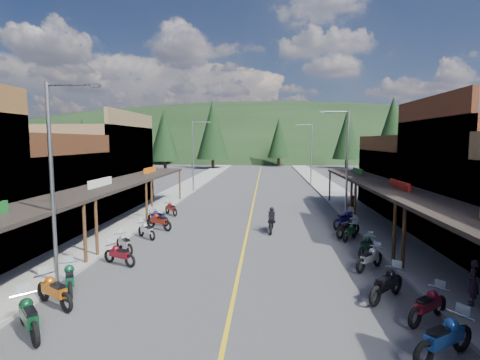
% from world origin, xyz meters
% --- Properties ---
extents(ground, '(220.00, 220.00, 0.00)m').
position_xyz_m(ground, '(0.00, 0.00, 0.00)').
color(ground, '#38383A').
rests_on(ground, ground).
extents(centerline, '(0.15, 90.00, 0.01)m').
position_xyz_m(centerline, '(0.00, 20.00, 0.01)').
color(centerline, gold).
rests_on(centerline, ground).
extents(sidewalk_west, '(3.40, 94.00, 0.15)m').
position_xyz_m(sidewalk_west, '(-8.70, 20.00, 0.07)').
color(sidewalk_west, gray).
rests_on(sidewalk_west, ground).
extents(sidewalk_east, '(3.40, 94.00, 0.15)m').
position_xyz_m(sidewalk_east, '(8.70, 20.00, 0.07)').
color(sidewalk_east, gray).
rests_on(sidewalk_east, ground).
extents(shop_west_2, '(10.90, 9.00, 6.20)m').
position_xyz_m(shop_west_2, '(-13.75, 1.70, 2.53)').
color(shop_west_2, '#3F2111').
rests_on(shop_west_2, ground).
extents(shop_west_3, '(10.90, 10.20, 8.20)m').
position_xyz_m(shop_west_3, '(-13.78, 11.30, 3.52)').
color(shop_west_3, brown).
rests_on(shop_west_3, ground).
extents(shop_east_3, '(10.90, 10.20, 6.20)m').
position_xyz_m(shop_east_3, '(13.75, 11.30, 2.53)').
color(shop_east_3, '#4C2D16').
rests_on(shop_east_3, ground).
extents(streetlight_0, '(2.16, 0.18, 8.00)m').
position_xyz_m(streetlight_0, '(-6.95, -6.00, 4.46)').
color(streetlight_0, gray).
rests_on(streetlight_0, ground).
extents(streetlight_1, '(2.16, 0.18, 8.00)m').
position_xyz_m(streetlight_1, '(-6.95, 22.00, 4.46)').
color(streetlight_1, gray).
rests_on(streetlight_1, ground).
extents(streetlight_2, '(2.16, 0.18, 8.00)m').
position_xyz_m(streetlight_2, '(6.95, 8.00, 4.46)').
color(streetlight_2, gray).
rests_on(streetlight_2, ground).
extents(streetlight_3, '(2.16, 0.18, 8.00)m').
position_xyz_m(streetlight_3, '(6.95, 30.00, 4.46)').
color(streetlight_3, gray).
rests_on(streetlight_3, ground).
extents(ridge_hill, '(310.00, 140.00, 60.00)m').
position_xyz_m(ridge_hill, '(0.00, 135.00, 0.00)').
color(ridge_hill, black).
rests_on(ridge_hill, ground).
extents(pine_0, '(5.04, 5.04, 11.00)m').
position_xyz_m(pine_0, '(-40.00, 62.00, 6.48)').
color(pine_0, black).
rests_on(pine_0, ground).
extents(pine_1, '(5.88, 5.88, 12.50)m').
position_xyz_m(pine_1, '(-24.00, 70.00, 7.24)').
color(pine_1, black).
rests_on(pine_1, ground).
extents(pine_2, '(6.72, 6.72, 14.00)m').
position_xyz_m(pine_2, '(-10.00, 58.00, 7.99)').
color(pine_2, black).
rests_on(pine_2, ground).
extents(pine_3, '(5.04, 5.04, 11.00)m').
position_xyz_m(pine_3, '(4.00, 66.00, 6.48)').
color(pine_3, black).
rests_on(pine_3, ground).
extents(pine_4, '(5.88, 5.88, 12.50)m').
position_xyz_m(pine_4, '(18.00, 60.00, 7.24)').
color(pine_4, black).
rests_on(pine_4, ground).
extents(pine_5, '(6.72, 6.72, 14.00)m').
position_xyz_m(pine_5, '(34.00, 72.00, 7.99)').
color(pine_5, black).
rests_on(pine_5, ground).
extents(pine_6, '(5.04, 5.04, 11.00)m').
position_xyz_m(pine_6, '(46.00, 64.00, 6.48)').
color(pine_6, black).
rests_on(pine_6, ground).
extents(pine_7, '(5.88, 5.88, 12.50)m').
position_xyz_m(pine_7, '(-32.00, 76.00, 7.24)').
color(pine_7, black).
rests_on(pine_7, ground).
extents(pine_8, '(4.48, 4.48, 10.00)m').
position_xyz_m(pine_8, '(-22.00, 40.00, 5.98)').
color(pine_8, black).
rests_on(pine_8, ground).
extents(pine_9, '(4.93, 4.93, 10.80)m').
position_xyz_m(pine_9, '(24.00, 45.00, 6.38)').
color(pine_9, black).
rests_on(pine_9, ground).
extents(pine_10, '(5.38, 5.38, 11.60)m').
position_xyz_m(pine_10, '(-18.00, 50.00, 6.78)').
color(pine_10, black).
rests_on(pine_10, ground).
extents(pine_11, '(5.82, 5.82, 12.40)m').
position_xyz_m(pine_11, '(20.00, 38.00, 7.19)').
color(pine_11, black).
rests_on(pine_11, ground).
extents(bike_west_3, '(2.13, 2.17, 1.30)m').
position_xyz_m(bike_west_3, '(-5.85, -9.66, 0.65)').
color(bike_west_3, '#0B391C').
rests_on(bike_west_3, ground).
extents(bike_west_4, '(2.25, 1.80, 1.26)m').
position_xyz_m(bike_west_4, '(-6.20, -7.72, 0.63)').
color(bike_west_4, '#AE530C').
rests_on(bike_west_4, ground).
extents(bike_west_5, '(1.69, 2.23, 1.23)m').
position_xyz_m(bike_west_5, '(-6.29, -6.50, 0.62)').
color(bike_west_5, '#0E482E').
rests_on(bike_west_5, ground).
extents(bike_west_6, '(2.03, 1.43, 1.11)m').
position_xyz_m(bike_west_6, '(-5.65, -3.25, 0.55)').
color(bike_west_6, maroon).
rests_on(bike_west_6, ground).
extents(bike_west_7, '(1.78, 1.84, 1.10)m').
position_xyz_m(bike_west_7, '(-6.16, -1.30, 0.55)').
color(bike_west_7, gray).
rests_on(bike_west_7, ground).
extents(bike_west_8, '(1.79, 1.75, 1.07)m').
position_xyz_m(bike_west_8, '(-5.91, 1.56, 0.54)').
color(bike_west_8, '#AAAAAF').
rests_on(bike_west_8, ground).
extents(bike_west_9, '(2.27, 1.78, 1.26)m').
position_xyz_m(bike_west_9, '(-5.80, 3.77, 0.63)').
color(bike_west_9, maroon).
rests_on(bike_west_9, ground).
extents(bike_west_10, '(2.12, 1.75, 1.19)m').
position_xyz_m(bike_west_10, '(-6.25, 5.11, 0.60)').
color(bike_west_10, navy).
rests_on(bike_west_10, ground).
extents(bike_west_11, '(1.75, 1.94, 1.13)m').
position_xyz_m(bike_west_11, '(-6.24, 8.62, 0.56)').
color(bike_west_11, maroon).
rests_on(bike_west_11, ground).
extents(bike_east_3, '(2.38, 1.93, 1.34)m').
position_xyz_m(bike_east_3, '(5.90, -10.10, 0.67)').
color(bike_east_3, navy).
rests_on(bike_east_3, ground).
extents(bike_east_4, '(2.07, 1.88, 1.20)m').
position_xyz_m(bike_east_4, '(6.39, -7.94, 0.60)').
color(bike_east_4, maroon).
rests_on(bike_east_4, ground).
extents(bike_east_5, '(2.11, 2.15, 1.29)m').
position_xyz_m(bike_east_5, '(5.59, -6.33, 0.65)').
color(bike_east_5, black).
rests_on(bike_east_5, ground).
extents(bike_east_6, '(1.91, 1.90, 1.15)m').
position_xyz_m(bike_east_6, '(5.86, -3.07, 0.58)').
color(bike_east_6, '#939397').
rests_on(bike_east_6, ground).
extents(bike_east_7, '(1.60, 2.02, 1.12)m').
position_xyz_m(bike_east_7, '(6.24, -0.99, 0.56)').
color(bike_east_7, '#0B3716').
rests_on(bike_east_7, ground).
extents(bike_east_8, '(1.56, 1.90, 1.07)m').
position_xyz_m(bike_east_8, '(6.10, 1.99, 0.53)').
color(bike_east_8, '#0B3B17').
rests_on(bike_east_8, ground).
extents(bike_east_9, '(2.08, 2.01, 1.24)m').
position_xyz_m(bike_east_9, '(6.16, 2.75, 0.62)').
color(bike_east_9, black).
rests_on(bike_east_9, ground).
extents(bike_east_10, '(2.16, 2.14, 1.30)m').
position_xyz_m(bike_east_10, '(6.41, 5.10, 0.65)').
color(bike_east_10, navy).
rests_on(bike_east_10, ground).
extents(rider_on_bike, '(0.87, 2.23, 1.67)m').
position_xyz_m(rider_on_bike, '(1.54, 3.64, 0.67)').
color(rider_on_bike, black).
rests_on(rider_on_bike, ground).
extents(pedestrian_east_a, '(0.58, 0.69, 1.60)m').
position_xyz_m(pedestrian_east_a, '(8.32, -6.85, 0.95)').
color(pedestrian_east_a, '#251C2A').
rests_on(pedestrian_east_a, sidewalk_east).
extents(pedestrian_east_b, '(0.88, 0.74, 1.57)m').
position_xyz_m(pedestrian_east_b, '(7.67, 8.64, 0.93)').
color(pedestrian_east_b, brown).
rests_on(pedestrian_east_b, sidewalk_east).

